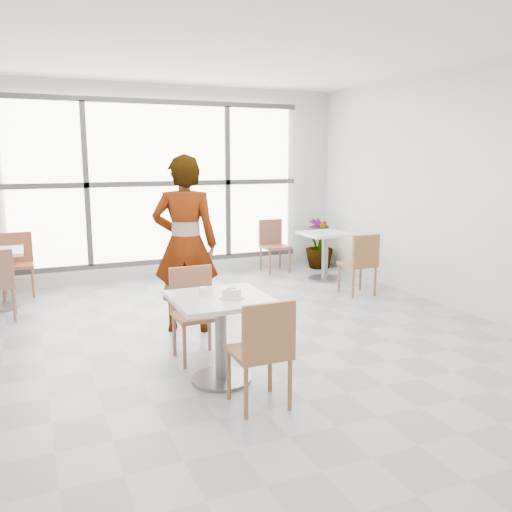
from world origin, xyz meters
name	(u,v)px	position (x,y,z in m)	size (l,w,h in m)	color
floor	(244,348)	(0.00, 0.00, 0.00)	(7.00, 7.00, 0.00)	#9E9EA5
ceiling	(243,35)	(0.00, 0.00, 3.00)	(7.00, 7.00, 0.00)	white
wall_back	(159,183)	(0.00, 3.50, 1.50)	(6.00, 6.00, 0.00)	silver
wall_right	(479,192)	(3.00, 0.00, 1.50)	(7.00, 7.00, 0.00)	silver
window	(160,184)	(0.00, 3.44, 1.50)	(4.60, 0.07, 2.52)	white
main_table	(221,323)	(-0.49, -0.67, 0.52)	(0.80, 0.80, 0.75)	silver
chair_near	(263,347)	(-0.37, -1.29, 0.50)	(0.42, 0.42, 0.87)	#905E36
chair_far	(194,306)	(-0.52, -0.02, 0.50)	(0.42, 0.42, 0.87)	#A16147
oatmeal_bowl	(232,293)	(-0.41, -0.73, 0.79)	(0.21, 0.21, 0.10)	white
coffee_cup	(203,292)	(-0.60, -0.56, 0.78)	(0.16, 0.13, 0.07)	white
person	(185,245)	(-0.37, 0.78, 0.97)	(0.71, 0.46, 1.94)	black
bg_table_right	(325,249)	(2.32, 2.34, 0.49)	(0.70, 0.70, 0.75)	white
bg_chair_left_far	(17,260)	(-2.10, 3.22, 0.50)	(0.42, 0.42, 0.87)	#9E5235
bg_chair_right_near	(361,260)	(2.26, 1.28, 0.50)	(0.42, 0.42, 0.87)	brown
bg_chair_right_far	(273,242)	(1.83, 3.22, 0.50)	(0.42, 0.42, 0.87)	brown
plant_right	(320,244)	(2.69, 3.15, 0.43)	(0.48, 0.48, 0.85)	#4B7A39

